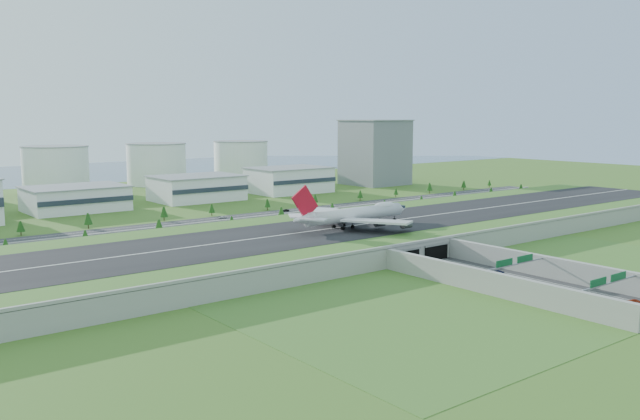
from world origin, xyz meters
TOP-DOWN VIEW (x-y plane):
  - ground at (0.00, 0.00)m, footprint 1200.00×1200.00m
  - airfield_deck at (0.00, -0.09)m, footprint 520.00×100.00m
  - underpass_road at (0.00, -99.42)m, footprint 38.80×120.40m
  - sign_gantry_near at (0.00, -95.04)m, footprint 38.70×0.70m
  - sign_gantry_far at (0.00, -130.04)m, footprint 38.70×0.70m
  - north_expressway at (0.00, 95.00)m, footprint 560.00×36.00m
  - tree_row at (1.84, 95.82)m, footprint 501.74×48.71m
  - hangar_mid_a at (-60.00, 190.00)m, footprint 58.00×42.00m
  - hangar_mid_b at (25.00, 190.00)m, footprint 58.00×42.00m
  - hangar_mid_c at (105.00, 190.00)m, footprint 58.00×42.00m
  - office_tower at (200.00, 195.00)m, footprint 46.00×46.00m
  - fuel_tank_b at (-35.00, 310.00)m, footprint 50.00×50.00m
  - fuel_tank_c at (50.00, 310.00)m, footprint 50.00×50.00m
  - fuel_tank_d at (135.00, 310.00)m, footprint 50.00×50.00m
  - bay_water at (0.00, 480.00)m, footprint 1200.00×260.00m
  - boeing_747 at (4.59, -2.61)m, footprint 70.14×66.34m
  - car_0 at (-7.71, -87.94)m, footprint 2.69×4.39m
  - car_1 at (-6.52, -117.47)m, footprint 1.96×4.52m
  - car_2 at (8.23, -81.69)m, footprint 2.86×5.24m
  - car_3 at (8.77, -133.98)m, footprint 3.56×5.16m
  - car_5 at (41.56, 104.67)m, footprint 4.50×2.05m
  - car_6 at (206.34, 86.37)m, footprint 5.04×2.40m
  - car_7 at (-4.07, 104.22)m, footprint 4.90×3.20m

SIDE VIEW (x-z plane):
  - ground at x=0.00m, z-range 0.00..0.00m
  - bay_water at x=0.00m, z-range 0.00..0.06m
  - north_expressway at x=0.00m, z-range 0.00..0.12m
  - car_7 at x=-4.07m, z-range 0.12..1.44m
  - car_3 at x=8.77m, z-range 0.12..1.51m
  - car_6 at x=206.34m, z-range 0.12..1.51m
  - car_2 at x=8.23m, z-range 0.12..1.51m
  - car_0 at x=-7.71m, z-range 0.12..1.52m
  - car_5 at x=41.56m, z-range 0.12..1.55m
  - car_1 at x=-6.52m, z-range 0.12..1.57m
  - underpass_road at x=0.00m, z-range -0.57..7.43m
  - airfield_deck at x=0.00m, z-range -0.48..8.72m
  - tree_row at x=1.84m, z-range 0.53..8.99m
  - sign_gantry_near at x=0.00m, z-range 2.05..11.85m
  - sign_gantry_far at x=0.00m, z-range 2.05..11.85m
  - hangar_mid_a at x=-60.00m, z-range 0.00..15.00m
  - hangar_mid_b at x=25.00m, z-range 0.00..17.00m
  - hangar_mid_c at x=105.00m, z-range 0.00..19.00m
  - boeing_747 at x=4.59m, z-range 3.30..24.99m
  - fuel_tank_b at x=-35.00m, z-range 0.00..35.00m
  - fuel_tank_c at x=50.00m, z-range 0.00..35.00m
  - fuel_tank_d at x=135.00m, z-range 0.00..35.00m
  - office_tower at x=200.00m, z-range 0.00..55.00m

